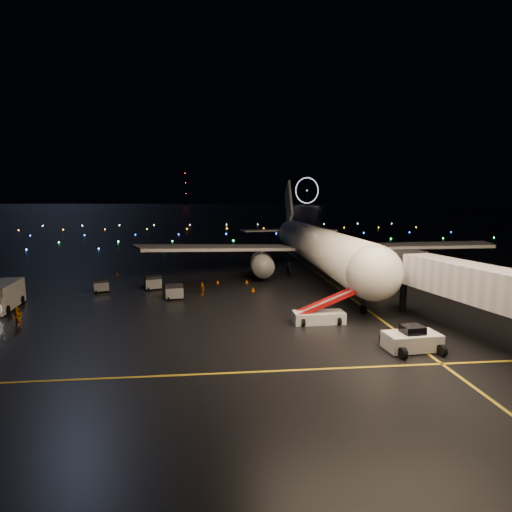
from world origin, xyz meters
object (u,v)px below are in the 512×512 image
object	(u,v)px
service_truck	(2,296)
baggage_cart_1	(153,283)
airliner	(312,224)
belt_loader	(319,305)
baggage_cart_2	(101,286)
pushback_tug	(412,338)
crew_c	(202,289)
crew_b	(17,317)
baggage_cart_0	(174,292)

from	to	relation	value
service_truck	baggage_cart_1	distance (m)	16.90
airliner	baggage_cart_1	xyz separation A→B (m)	(-23.98, -10.29, -7.03)
belt_loader	service_truck	size ratio (longest dim) A/B	0.89
belt_loader	baggage_cart_1	world-z (taller)	belt_loader
belt_loader	baggage_cart_2	size ratio (longest dim) A/B	3.94
pushback_tug	crew_c	size ratio (longest dim) A/B	2.61
belt_loader	crew_c	world-z (taller)	belt_loader
crew_c	baggage_cart_1	size ratio (longest dim) A/B	0.79
service_truck	belt_loader	bearing A→B (deg)	-20.44
service_truck	baggage_cart_2	distance (m)	11.18
airliner	pushback_tug	size ratio (longest dim) A/B	13.12
pushback_tug	baggage_cart_1	size ratio (longest dim) A/B	2.05
service_truck	baggage_cart_2	xyz separation A→B (m)	(8.31, 7.44, -0.71)
pushback_tug	baggage_cart_1	bearing A→B (deg)	130.47
service_truck	baggage_cart_2	bearing A→B (deg)	35.32
pushback_tug	baggage_cart_2	bearing A→B (deg)	138.15
service_truck	crew_b	bearing A→B (deg)	-62.10
pushback_tug	baggage_cart_0	distance (m)	27.58
belt_loader	service_truck	distance (m)	34.06
baggage_cart_0	baggage_cart_1	size ratio (longest dim) A/B	1.00
crew_c	baggage_cart_2	bearing A→B (deg)	-131.36
belt_loader	crew_c	xyz separation A→B (m)	(-11.62, 12.46, -0.94)
airliner	baggage_cart_2	size ratio (longest dim) A/B	30.37
belt_loader	baggage_cart_1	size ratio (longest dim) A/B	3.49
crew_c	baggage_cart_2	xyz separation A→B (m)	(-13.12, 3.18, -0.03)
baggage_cart_2	airliner	bearing A→B (deg)	0.63
service_truck	baggage_cart_1	size ratio (longest dim) A/B	3.91
crew_b	baggage_cart_1	size ratio (longest dim) A/B	0.93
baggage_cart_0	baggage_cart_1	bearing A→B (deg)	113.14
pushback_tug	airliner	bearing A→B (deg)	85.50
baggage_cart_2	pushback_tug	bearing A→B (deg)	-56.87
pushback_tug	service_truck	distance (m)	41.75
pushback_tug	baggage_cart_0	size ratio (longest dim) A/B	2.05
pushback_tug	service_truck	xyz separation A→B (m)	(-38.60, 15.91, 0.48)
pushback_tug	baggage_cart_2	world-z (taller)	pushback_tug
belt_loader	crew_c	bearing A→B (deg)	132.26
crew_b	baggage_cart_0	size ratio (longest dim) A/B	0.93
belt_loader	baggage_cart_2	xyz separation A→B (m)	(-24.74, 15.64, -0.97)
airliner	crew_b	world-z (taller)	airliner
crew_c	baggage_cart_0	size ratio (longest dim) A/B	0.78
crew_c	baggage_cart_1	world-z (taller)	baggage_cart_1
pushback_tug	crew_b	distance (m)	35.18
airliner	service_truck	xyz separation A→B (m)	(-38.76, -18.44, -6.42)
belt_loader	crew_b	bearing A→B (deg)	176.33
belt_loader	baggage_cart_1	bearing A→B (deg)	137.41
airliner	belt_loader	world-z (taller)	airliner
crew_b	baggage_cart_1	bearing A→B (deg)	70.58
service_truck	baggage_cart_0	bearing A→B (deg)	1.68
service_truck	baggage_cart_1	world-z (taller)	service_truck
belt_loader	baggage_cart_0	distance (m)	18.42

